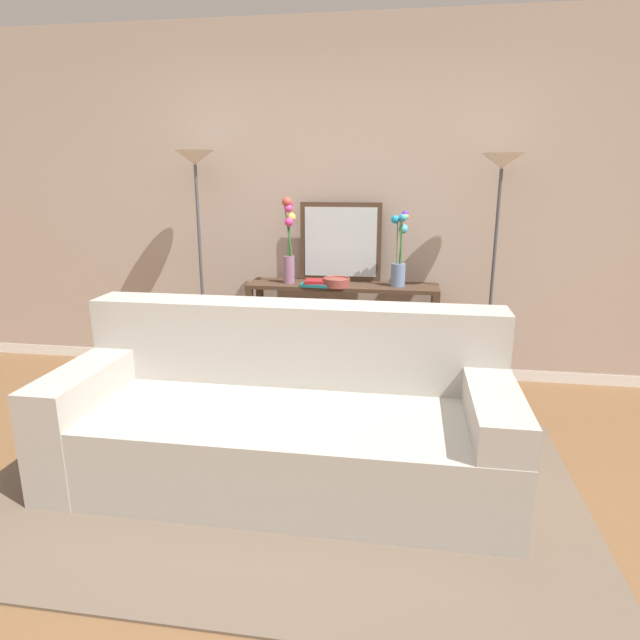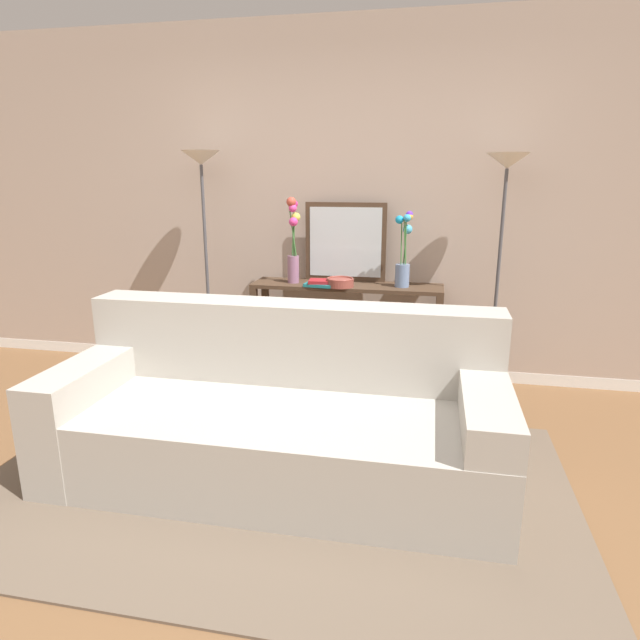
# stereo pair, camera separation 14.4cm
# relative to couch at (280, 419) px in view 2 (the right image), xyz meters

# --- Properties ---
(ground_plane) EXTENTS (16.00, 16.00, 0.02)m
(ground_plane) POSITION_rel_couch_xyz_m (-0.01, -0.59, -0.32)
(ground_plane) COLOR brown
(back_wall) EXTENTS (12.00, 0.15, 2.68)m
(back_wall) POSITION_rel_couch_xyz_m (-0.01, 1.69, 1.03)
(back_wall) COLOR white
(back_wall) RESTS_ON ground
(area_rug) EXTENTS (3.05, 1.91, 0.01)m
(area_rug) POSITION_rel_couch_xyz_m (0.00, -0.17, -0.30)
(area_rug) COLOR brown
(area_rug) RESTS_ON ground
(couch) EXTENTS (2.34, 0.99, 0.88)m
(couch) POSITION_rel_couch_xyz_m (0.00, 0.00, 0.00)
(couch) COLOR #ADA89E
(couch) RESTS_ON ground
(console_table) EXTENTS (1.42, 0.34, 0.78)m
(console_table) POSITION_rel_couch_xyz_m (0.14, 1.39, 0.23)
(console_table) COLOR #473323
(console_table) RESTS_ON ground
(floor_lamp_left) EXTENTS (0.28, 0.28, 1.74)m
(floor_lamp_left) POSITION_rel_couch_xyz_m (-0.93, 1.30, 1.06)
(floor_lamp_left) COLOR #4C4C51
(floor_lamp_left) RESTS_ON ground
(floor_lamp_right) EXTENTS (0.28, 0.28, 1.71)m
(floor_lamp_right) POSITION_rel_couch_xyz_m (1.21, 1.30, 1.04)
(floor_lamp_right) COLOR #4C4C51
(floor_lamp_right) RESTS_ON ground
(wall_mirror) EXTENTS (0.62, 0.02, 0.59)m
(wall_mirror) POSITION_rel_couch_xyz_m (0.11, 1.52, 0.77)
(wall_mirror) COLOR #473323
(wall_mirror) RESTS_ON console_table
(vase_tall_flowers) EXTENTS (0.09, 0.13, 0.64)m
(vase_tall_flowers) POSITION_rel_couch_xyz_m (-0.26, 1.36, 0.78)
(vase_tall_flowers) COLOR gray
(vase_tall_flowers) RESTS_ON console_table
(vase_short_flowers) EXTENTS (0.13, 0.12, 0.55)m
(vase_short_flowers) POSITION_rel_couch_xyz_m (0.56, 1.37, 0.70)
(vase_short_flowers) COLOR #6B84AD
(vase_short_flowers) RESTS_ON console_table
(fruit_bowl) EXTENTS (0.20, 0.20, 0.06)m
(fruit_bowl) POSITION_rel_couch_xyz_m (0.11, 1.28, 0.51)
(fruit_bowl) COLOR brown
(fruit_bowl) RESTS_ON console_table
(book_stack) EXTENTS (0.22, 0.17, 0.05)m
(book_stack) POSITION_rel_couch_xyz_m (-0.04, 1.28, 0.49)
(book_stack) COLOR #1E7075
(book_stack) RESTS_ON console_table
(book_row_under_console) EXTENTS (0.27, 0.18, 0.12)m
(book_row_under_console) POSITION_rel_couch_xyz_m (-0.30, 1.39, -0.25)
(book_row_under_console) COLOR #1E7075
(book_row_under_console) RESTS_ON ground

